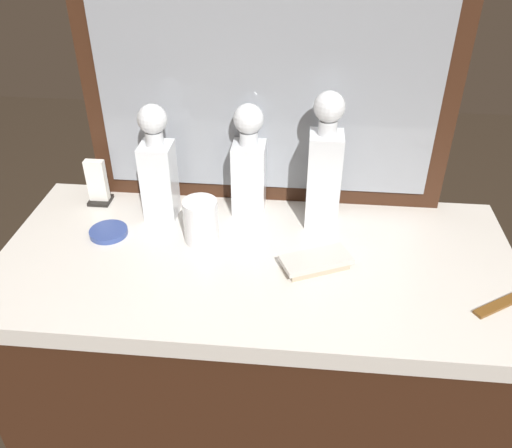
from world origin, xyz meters
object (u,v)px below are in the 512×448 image
crystal_decanter_left (159,174)px  tortoiseshell_comb (502,303)px  napkin_holder (98,185)px  silver_brush_left (316,262)px  porcelain_dish (109,232)px  crystal_decanter_front (324,173)px  crystal_decanter_far_right (249,170)px  crystal_tumbler_right (201,223)px

crystal_decanter_left → tortoiseshell_comb: bearing=-19.0°
napkin_holder → crystal_decanter_left: bearing=-13.9°
silver_brush_left → porcelain_dish: size_ratio=1.84×
crystal_decanter_left → tortoiseshell_comb: crystal_decanter_left is taller
porcelain_dish → tortoiseshell_comb: 0.81m
silver_brush_left → napkin_holder: size_ratio=1.39×
crystal_decanter_front → napkin_holder: crystal_decanter_front is taller
crystal_decanter_far_right → silver_brush_left: 0.28m
silver_brush_left → tortoiseshell_comb: bearing=-12.7°
crystal_decanter_front → crystal_decanter_far_right: bearing=167.4°
crystal_tumbler_right → napkin_holder: 0.30m
crystal_decanter_front → crystal_tumbler_right: bearing=-159.1°
crystal_tumbler_right → silver_brush_left: crystal_tumbler_right is taller
crystal_decanter_far_right → napkin_holder: crystal_decanter_far_right is taller
tortoiseshell_comb → crystal_decanter_far_right: bearing=150.4°
crystal_decanter_front → tortoiseshell_comb: crystal_decanter_front is taller
crystal_decanter_far_right → porcelain_dish: bearing=-155.5°
crystal_decanter_front → porcelain_dish: 0.49m
crystal_decanter_far_right → crystal_decanter_left: bearing=-167.3°
silver_brush_left → crystal_decanter_front: bearing=86.7°
crystal_tumbler_right → silver_brush_left: 0.26m
crystal_tumbler_right → porcelain_dish: crystal_tumbler_right is taller
crystal_decanter_front → porcelain_dish: size_ratio=3.69×
crystal_decanter_far_right → crystal_decanter_left: crystal_decanter_left is taller
crystal_decanter_left → tortoiseshell_comb: (0.70, -0.24, -0.10)m
crystal_tumbler_right → tortoiseshell_comb: crystal_tumbler_right is taller
silver_brush_left → napkin_holder: 0.56m
crystal_decanter_left → crystal_tumbler_right: crystal_decanter_left is taller
silver_brush_left → tortoiseshell_comb: silver_brush_left is taller
crystal_decanter_front → silver_brush_left: crystal_decanter_front is taller
napkin_holder → porcelain_dish: bearing=-64.1°
crystal_tumbler_right → tortoiseshell_comb: bearing=-14.3°
napkin_holder → silver_brush_left: bearing=-21.5°
crystal_tumbler_right → napkin_holder: bearing=154.2°
crystal_decanter_far_right → tortoiseshell_comb: (0.50, -0.28, -0.10)m
crystal_decanter_left → porcelain_dish: 0.17m
porcelain_dish → tortoiseshell_comb: porcelain_dish is taller
crystal_decanter_far_right → crystal_tumbler_right: size_ratio=2.67×
crystal_decanter_left → crystal_tumbler_right: 0.15m
crystal_decanter_left → crystal_decanter_front: bearing=1.1°
crystal_tumbler_right → silver_brush_left: (0.24, -0.07, -0.03)m
tortoiseshell_comb → crystal_decanter_left: bearing=161.0°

